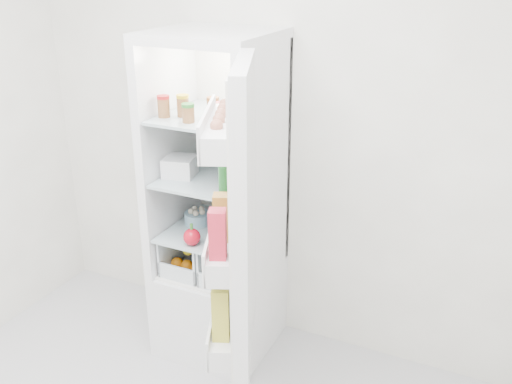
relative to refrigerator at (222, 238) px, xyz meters
The scene contains 19 objects.
room_walls 1.57m from the refrigerator, 80.89° to the right, with size 3.02×3.02×2.61m.
refrigerator is the anchor object (origin of this frame).
shelf_low 0.10m from the refrigerator, 90.00° to the right, with size 0.49×0.53×0.01m, color #A7BDC3.
shelf_mid 0.39m from the refrigerator, 90.00° to the right, with size 0.49×0.53×0.01m, color #A7BDC3.
shelf_top 0.72m from the refrigerator, 90.00° to the right, with size 0.49×0.53×0.01m, color #A7BDC3.
crisper_left 0.15m from the refrigerator, 152.98° to the right, with size 0.23×0.46×0.22m, color silver, non-canonical shape.
crisper_right 0.15m from the refrigerator, 27.02° to the right, with size 0.23×0.46×0.22m, color silver, non-canonical shape.
condiment_jars 0.79m from the refrigerator, 102.57° to the right, with size 0.38×0.16×0.08m.
squeeze_bottle 0.83m from the refrigerator, ahead, with size 0.05×0.05×0.17m, color white.
tub_white 0.49m from the refrigerator, 142.98° to the right, with size 0.16×0.16×0.10m, color white.
tin_red 0.49m from the refrigerator, 50.85° to the right, with size 0.09×0.09×0.06m, color red.
tub_green 0.45m from the refrigerator, 71.25° to the left, with size 0.10×0.14×0.08m, color #45995F.
red_cabbage 0.23m from the refrigerator, ahead, with size 0.17×0.17×0.17m, color #5D205F.
bell_pepper 0.30m from the refrigerator, 95.13° to the right, with size 0.09×0.09×0.09m, color red.
mushroom_bowl 0.18m from the refrigerator, 161.37° to the right, with size 0.14×0.14×0.07m, color #84AEC6.
salad_bag 0.33m from the refrigerator, 60.07° to the right, with size 0.11×0.11×0.11m, color #ABC493.
citrus_pile 0.20m from the refrigerator, 136.80° to the right, with size 0.20×0.24×0.16m.
veg_pile 0.18m from the refrigerator, 26.82° to the right, with size 0.16×0.30×0.10m.
fridge_door 0.86m from the refrigerator, 55.79° to the right, with size 0.37×0.58×1.30m.
Camera 1 is at (1.19, -1.24, 2.13)m, focal length 40.00 mm.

